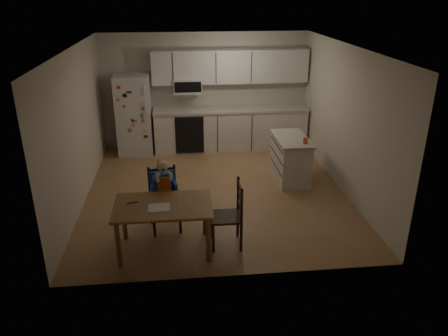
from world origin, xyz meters
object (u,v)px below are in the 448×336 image
Objects in this scene: red_cup at (305,141)px; chair_booster at (163,187)px; refrigerator at (134,115)px; chair_side at (233,210)px; kitchen_island at (290,158)px; dining_table at (163,211)px.

chair_booster reaches higher than red_cup.
refrigerator is 1.79× the size of chair_side.
red_cup reaches higher than kitchen_island.
chair_side is (1.63, -3.91, -0.31)m from refrigerator.
refrigerator is 3.42m from chair_booster.
red_cup reaches higher than dining_table.
chair_side is (0.95, -0.57, -0.13)m from chair_booster.
chair_booster is at bearing 90.66° from dining_table.
chair_booster is 1.17× the size of chair_side.
red_cup is (0.15, -0.34, 0.46)m from kitchen_island.
chair_side is at bearing -39.52° from chair_booster.
refrigerator is at bearing 92.76° from chair_booster.
chair_booster is at bearing -120.00° from chair_side.
red_cup is 3.07m from dining_table.
chair_side is at bearing -130.27° from red_cup.
kitchen_island is 2.52m from chair_side.
red_cup is at bearing 17.48° from chair_booster.
red_cup is 2.35m from chair_side.
dining_table is (0.69, -3.96, -0.25)m from refrigerator.
red_cup is 0.08× the size of dining_table.
chair_booster is at bearing -153.79° from red_cup.
red_cup is 0.11× the size of chair_side.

